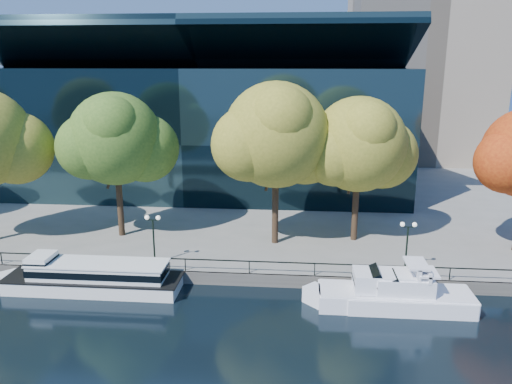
# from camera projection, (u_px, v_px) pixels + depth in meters

# --- Properties ---
(ground) EXTENTS (160.00, 160.00, 0.00)m
(ground) POSITION_uv_depth(u_px,v_px,m) (176.00, 302.00, 35.97)
(ground) COLOR black
(ground) RESTS_ON ground
(promenade) EXTENTS (90.00, 67.08, 1.00)m
(promenade) POSITION_uv_depth(u_px,v_px,m) (237.00, 179.00, 70.87)
(promenade) COLOR slate
(promenade) RESTS_ON ground
(railing) EXTENTS (88.20, 0.08, 0.99)m
(railing) POSITION_uv_depth(u_px,v_px,m) (185.00, 259.00, 38.60)
(railing) COLOR black
(railing) RESTS_ON promenade
(convention_building) EXTENTS (50.00, 24.57, 21.43)m
(convention_building) POSITION_uv_depth(u_px,v_px,m) (202.00, 127.00, 64.73)
(convention_building) COLOR black
(convention_building) RESTS_ON ground
(tour_boat) EXTENTS (14.45, 3.22, 2.74)m
(tour_boat) POSITION_uv_depth(u_px,v_px,m) (89.00, 276.00, 37.48)
(tour_boat) COLOR white
(tour_boat) RESTS_ON ground
(cruiser_near) EXTENTS (11.81, 3.04, 3.42)m
(cruiser_near) POSITION_uv_depth(u_px,v_px,m) (388.00, 293.00, 34.94)
(cruiser_near) COLOR white
(cruiser_near) RESTS_ON ground
(cruiser_far) EXTENTS (9.66, 2.68, 3.16)m
(cruiser_far) POSITION_uv_depth(u_px,v_px,m) (403.00, 296.00, 34.61)
(cruiser_far) COLOR white
(cruiser_far) RESTS_ON ground
(tree_2) EXTENTS (10.38, 8.52, 13.23)m
(tree_2) POSITION_uv_depth(u_px,v_px,m) (117.00, 141.00, 44.41)
(tree_2) COLOR black
(tree_2) RESTS_ON promenade
(tree_3) EXTENTS (11.33, 9.29, 14.24)m
(tree_3) POSITION_uv_depth(u_px,v_px,m) (278.00, 137.00, 42.32)
(tree_3) COLOR black
(tree_3) RESTS_ON promenade
(tree_4) EXTENTS (10.41, 8.54, 12.94)m
(tree_4) POSITION_uv_depth(u_px,v_px,m) (361.00, 147.00, 43.32)
(tree_4) COLOR black
(tree_4) RESTS_ON promenade
(lamp_1) EXTENTS (1.26, 0.36, 4.03)m
(lamp_1) POSITION_uv_depth(u_px,v_px,m) (153.00, 228.00, 39.52)
(lamp_1) COLOR black
(lamp_1) RESTS_ON promenade
(lamp_2) EXTENTS (1.26, 0.36, 4.03)m
(lamp_2) POSITION_uv_depth(u_px,v_px,m) (408.00, 235.00, 37.87)
(lamp_2) COLOR black
(lamp_2) RESTS_ON promenade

